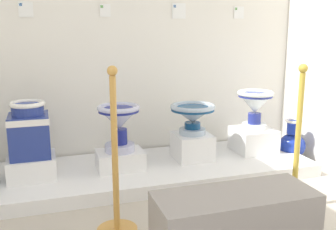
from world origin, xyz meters
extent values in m
cube|color=white|center=(1.60, 2.48, 1.51)|extent=(3.41, 0.06, 3.02)
cube|color=white|center=(1.60, 1.96, 0.05)|extent=(2.78, 0.94, 0.11)
cube|color=white|center=(0.56, 1.97, 0.20)|extent=(0.37, 0.36, 0.18)
cube|color=navy|center=(0.56, 1.97, 0.46)|extent=(0.30, 0.31, 0.34)
cube|color=white|center=(0.56, 1.97, 0.59)|extent=(0.31, 0.32, 0.05)
cylinder|color=navy|center=(0.56, 1.97, 0.67)|extent=(0.25, 0.25, 0.09)
torus|color=white|center=(0.56, 1.97, 0.71)|extent=(0.27, 0.27, 0.04)
cube|color=white|center=(1.28, 1.95, 0.19)|extent=(0.40, 0.29, 0.16)
cylinder|color=silver|center=(1.28, 1.95, 0.30)|extent=(0.25, 0.25, 0.07)
cylinder|color=navy|center=(1.28, 1.95, 0.40)|extent=(0.13, 0.13, 0.13)
cone|color=silver|center=(1.28, 1.95, 0.55)|extent=(0.35, 0.35, 0.18)
cylinder|color=navy|center=(1.28, 1.95, 0.62)|extent=(0.34, 0.34, 0.03)
torus|color=silver|center=(1.28, 1.95, 0.64)|extent=(0.36, 0.36, 0.04)
cylinder|color=navy|center=(1.28, 1.95, 0.64)|extent=(0.24, 0.24, 0.01)
cube|color=white|center=(1.97, 2.02, 0.23)|extent=(0.33, 0.34, 0.23)
cylinder|color=#A4B8CC|center=(1.97, 2.02, 0.37)|extent=(0.24, 0.24, 0.05)
cylinder|color=navy|center=(1.97, 2.02, 0.42)|extent=(0.15, 0.15, 0.06)
cone|color=#A4B8CC|center=(1.97, 2.02, 0.52)|extent=(0.40, 0.40, 0.15)
cylinder|color=navy|center=(1.97, 2.02, 0.58)|extent=(0.39, 0.39, 0.03)
torus|color=#A4B8CC|center=(1.97, 2.02, 0.60)|extent=(0.41, 0.41, 0.04)
cylinder|color=navy|center=(1.97, 2.02, 0.59)|extent=(0.28, 0.28, 0.01)
cube|color=white|center=(2.62, 2.04, 0.22)|extent=(0.37, 0.37, 0.22)
cylinder|color=white|center=(2.62, 2.04, 0.36)|extent=(0.24, 0.24, 0.05)
cylinder|color=navy|center=(2.62, 2.04, 0.44)|extent=(0.13, 0.13, 0.11)
cone|color=white|center=(2.62, 2.04, 0.59)|extent=(0.33, 0.33, 0.19)
cylinder|color=navy|center=(2.62, 2.04, 0.66)|extent=(0.33, 0.33, 0.03)
torus|color=white|center=(2.62, 2.04, 0.68)|extent=(0.35, 0.35, 0.04)
cylinder|color=navy|center=(2.62, 2.04, 0.68)|extent=(0.23, 0.23, 0.01)
cube|color=white|center=(0.59, 2.45, 1.45)|extent=(0.12, 0.01, 0.13)
cube|color=#386BAD|center=(0.56, 2.44, 1.49)|extent=(0.02, 0.01, 0.02)
cube|color=white|center=(1.27, 2.45, 1.45)|extent=(0.10, 0.01, 0.11)
cube|color=#5B9E4C|center=(1.24, 2.44, 1.48)|extent=(0.02, 0.01, 0.02)
cube|color=white|center=(1.98, 2.45, 1.45)|extent=(0.14, 0.01, 0.14)
cube|color=#386BAD|center=(1.94, 2.44, 1.50)|extent=(0.02, 0.01, 0.02)
cube|color=white|center=(2.62, 2.45, 1.45)|extent=(0.11, 0.01, 0.12)
cube|color=#5B9E4C|center=(2.59, 2.44, 1.48)|extent=(0.02, 0.01, 0.02)
cylinder|color=white|center=(3.01, 1.95, 0.01)|extent=(0.16, 0.16, 0.03)
ellipsoid|color=navy|center=(3.01, 1.95, 0.15)|extent=(0.26, 0.26, 0.24)
cylinder|color=navy|center=(3.01, 1.95, 0.34)|extent=(0.13, 0.13, 0.13)
torus|color=white|center=(3.01, 1.95, 0.40)|extent=(0.17, 0.17, 0.02)
cylinder|color=#C78E40|center=(1.09, 1.09, 0.01)|extent=(0.26, 0.26, 0.02)
cylinder|color=#C78E40|center=(1.09, 1.09, 0.52)|extent=(0.04, 0.04, 0.99)
sphere|color=#C78E40|center=(1.09, 1.09, 1.04)|extent=(0.06, 0.06, 0.06)
cylinder|color=gold|center=(2.38, 1.03, 0.01)|extent=(0.27, 0.27, 0.02)
cylinder|color=gold|center=(2.38, 1.03, 0.51)|extent=(0.04, 0.04, 0.97)
sphere|color=gold|center=(2.38, 1.03, 1.03)|extent=(0.06, 0.06, 0.06)
cube|color=gray|center=(1.67, 0.59, 0.20)|extent=(0.91, 0.36, 0.40)
camera|label=1|loc=(0.70, -1.20, 1.29)|focal=41.67mm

